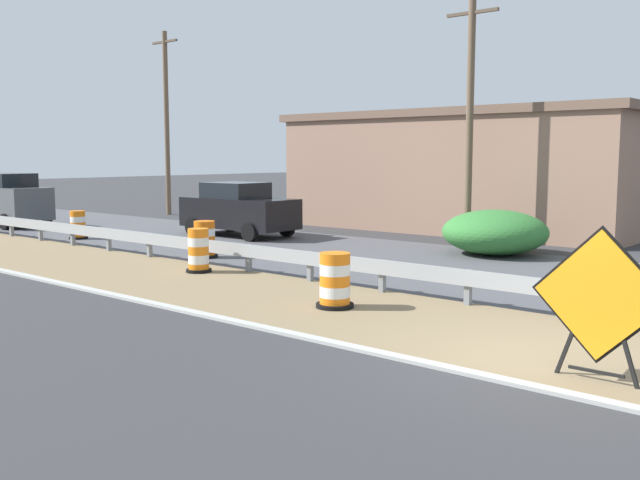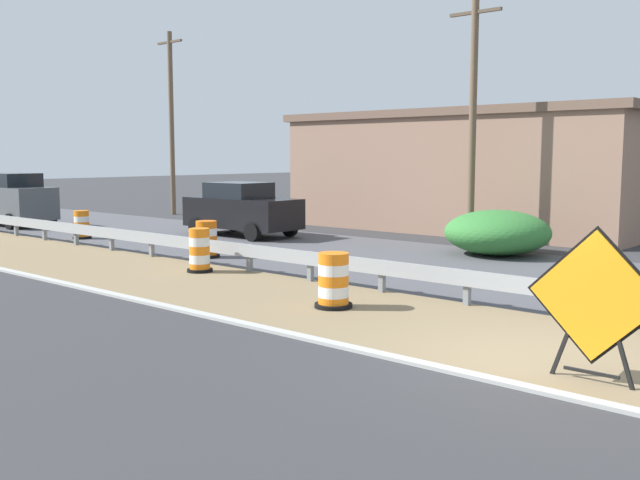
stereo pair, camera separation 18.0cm
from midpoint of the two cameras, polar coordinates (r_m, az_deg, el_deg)
The scene contains 15 objects.
ground_plane at distance 10.85m, azimuth 16.50°, elevation -9.13°, with size 160.00×160.00×0.00m, color #333335.
median_dirt_strip at distance 11.60m, azimuth 18.20°, elevation -8.14°, with size 4.09×120.00×0.01m, color #7F6B4C.
curb_near_edge at distance 9.72m, azimuth 13.35°, elevation -10.89°, with size 0.20×120.00×0.11m, color #ADADA8.
guardrail_median at distance 14.17m, azimuth 11.32°, elevation -3.11°, with size 0.18×43.18×0.71m.
warning_sign_diamond at distance 9.83m, azimuth 20.99°, elevation -4.53°, with size 0.08×1.81×2.05m.
traffic_barrel_nearest at distance 13.71m, azimuth 0.82°, elevation -3.46°, with size 0.74×0.74×1.07m.
traffic_barrel_close at distance 18.12m, azimuth -10.00°, elevation -0.99°, with size 0.65×0.65×1.11m.
traffic_barrel_mid at distance 20.67m, azimuth -9.49°, elevation -0.09°, with size 0.75×0.75×1.06m.
traffic_barrel_far at distance 26.39m, azimuth -19.03°, elevation 1.04°, with size 0.65×0.65×0.99m.
car_lead_near_lane at distance 32.30m, azimuth -23.97°, elevation 2.97°, with size 2.04×4.51×2.19m.
car_trailing_near_lane at distance 26.02m, azimuth -6.75°, elevation 2.47°, with size 2.20×4.47×1.95m.
roadside_shop_near at distance 29.17m, azimuth 11.64°, elevation 5.49°, with size 6.92×14.27×4.63m.
utility_pole_near at distance 23.73m, azimuth 11.71°, elevation 9.56°, with size 0.24×1.80×7.93m.
utility_pole_mid at distance 36.03m, azimuth -12.35°, elevation 9.32°, with size 0.24×1.80×8.88m.
bush_roadside at distance 21.64m, azimuth 13.63°, elevation 0.61°, with size 3.10×3.10×1.33m, color #337533.
Camera 1 is at (-9.66, -4.06, 2.93)m, focal length 39.88 mm.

